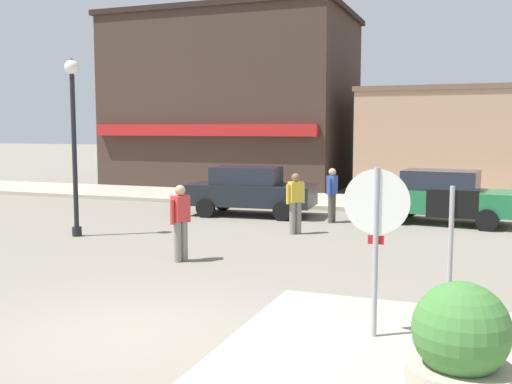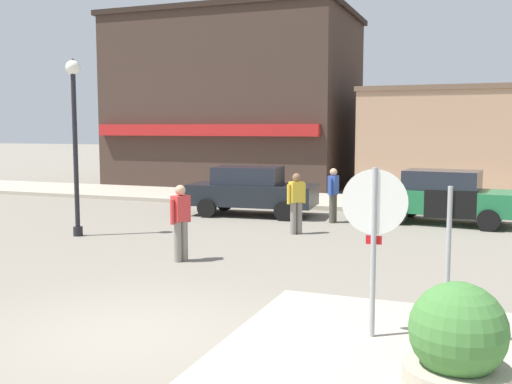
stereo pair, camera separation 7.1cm
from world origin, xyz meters
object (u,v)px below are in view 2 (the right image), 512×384
at_px(stop_sign, 374,230).
at_px(parked_car_nearest, 251,190).
at_px(one_way_sign, 448,250).
at_px(planter, 457,346).
at_px(lamp_post, 74,121).
at_px(pedestrian_kerb_side, 181,220).
at_px(pedestrian_crossing_near, 333,193).
at_px(pedestrian_crossing_far, 296,201).
at_px(parked_car_second, 446,196).

distance_m(stop_sign, parked_car_nearest, 11.77).
xyz_separation_m(one_way_sign, planter, (0.18, -1.13, -0.77)).
relative_size(lamp_post, pedestrian_kerb_side, 2.82).
bearing_deg(stop_sign, lamp_post, 148.51).
distance_m(planter, lamp_post, 11.77).
xyz_separation_m(one_way_sign, parked_car_nearest, (-6.58, 10.28, -0.52)).
bearing_deg(planter, pedestrian_crossing_near, 109.96).
relative_size(stop_sign, pedestrian_crossing_near, 1.43).
bearing_deg(pedestrian_crossing_near, pedestrian_crossing_far, -101.15).
relative_size(pedestrian_crossing_far, pedestrian_kerb_side, 1.00).
bearing_deg(one_way_sign, parked_car_nearest, 122.61).
bearing_deg(parked_car_second, pedestrian_crossing_near, -162.40).
bearing_deg(stop_sign, parked_car_nearest, 118.95).
height_order(stop_sign, one_way_sign, stop_sign).
xyz_separation_m(stop_sign, parked_car_nearest, (-5.68, 10.28, -0.71)).
bearing_deg(lamp_post, parked_car_nearest, 60.52).
distance_m(stop_sign, parked_car_second, 10.77).
height_order(parked_car_second, pedestrian_crossing_near, pedestrian_crossing_near).
xyz_separation_m(planter, pedestrian_crossing_near, (-3.96, 10.90, 0.31)).
distance_m(one_way_sign, parked_car_second, 10.79).
bearing_deg(parked_car_nearest, one_way_sign, -57.39).
relative_size(one_way_sign, pedestrian_crossing_far, 1.30).
height_order(lamp_post, pedestrian_crossing_near, lamp_post).
bearing_deg(pedestrian_kerb_side, planter, -39.45).
relative_size(parked_car_second, pedestrian_crossing_far, 2.58).
relative_size(planter, lamp_post, 0.27).
bearing_deg(pedestrian_kerb_side, one_way_sign, -32.80).
relative_size(lamp_post, pedestrian_crossing_far, 2.82).
height_order(one_way_sign, pedestrian_crossing_far, one_way_sign).
relative_size(parked_car_nearest, parked_car_second, 0.99).
height_order(one_way_sign, lamp_post, lamp_post).
distance_m(lamp_post, parked_car_nearest, 6.18).
distance_m(one_way_sign, lamp_post, 10.91).
bearing_deg(planter, pedestrian_crossing_far, 116.96).
height_order(planter, parked_car_nearest, parked_car_nearest).
relative_size(lamp_post, pedestrian_crossing_near, 2.82).
relative_size(planter, parked_car_second, 0.29).
bearing_deg(pedestrian_kerb_side, parked_car_nearest, 98.92).
height_order(parked_car_second, pedestrian_kerb_side, pedestrian_kerb_side).
bearing_deg(stop_sign, one_way_sign, -0.30).
height_order(lamp_post, pedestrian_crossing_far, lamp_post).
height_order(one_way_sign, pedestrian_kerb_side, one_way_sign).
distance_m(stop_sign, pedestrian_kerb_side, 5.87).
height_order(stop_sign, lamp_post, lamp_post).
relative_size(pedestrian_crossing_near, pedestrian_kerb_side, 1.00).
bearing_deg(lamp_post, pedestrian_crossing_far, 23.69).
xyz_separation_m(pedestrian_crossing_near, pedestrian_kerb_side, (-1.74, -6.21, 0.00)).
height_order(one_way_sign, planter, one_way_sign).
bearing_deg(one_way_sign, planter, -81.11).
bearing_deg(one_way_sign, lamp_post, 150.97).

